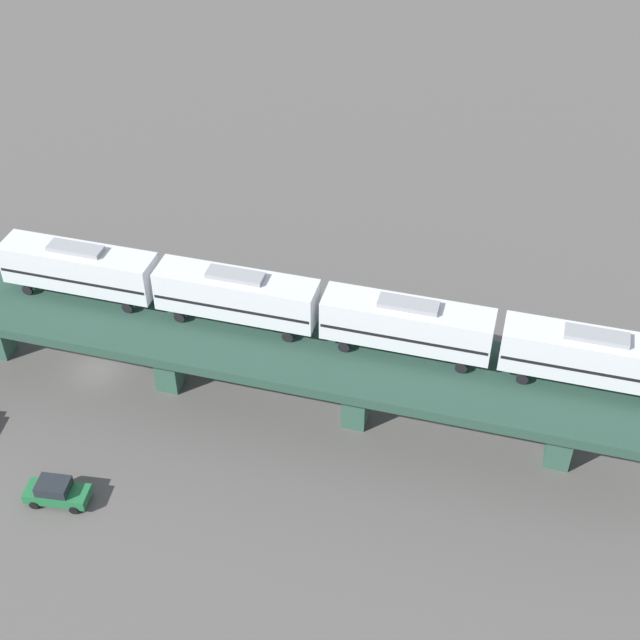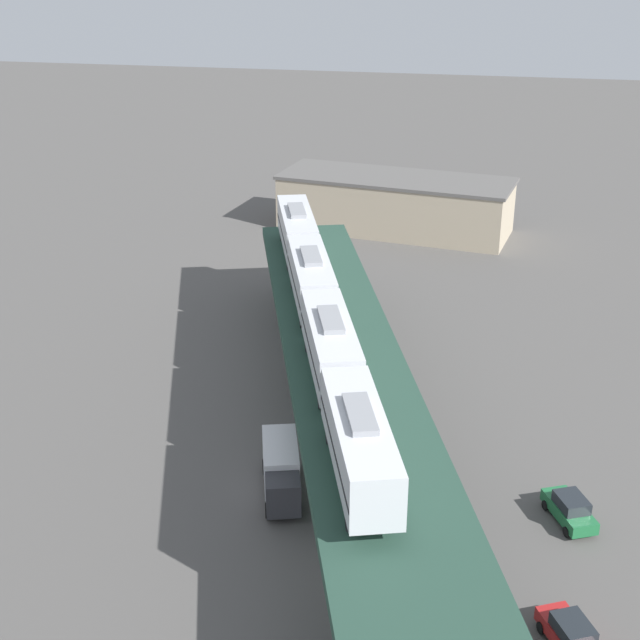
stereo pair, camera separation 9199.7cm
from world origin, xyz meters
name	(u,v)px [view 1 (the left image)]	position (x,y,z in m)	size (l,w,h in m)	color
ground_plane	(97,371)	(0.00, 0.00, 0.00)	(400.00, 400.00, 0.00)	#514F4C
elevated_viaduct	(83,315)	(0.05, -0.15, 5.78)	(36.69, 90.03, 6.71)	#244135
subway_train	(320,309)	(-7.06, 17.01, 9.25)	(18.20, 48.19, 4.45)	silver
street_car_green	(56,492)	(11.11, 7.28, 0.94)	(3.49, 4.75, 1.89)	#1E6638
delivery_truck	(219,333)	(-7.55, 6.71, 1.76)	(4.21, 7.54, 3.20)	#333338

